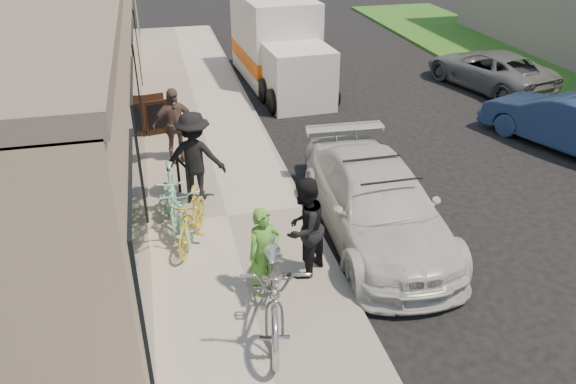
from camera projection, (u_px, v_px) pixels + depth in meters
ground at (382, 304)px, 8.79m from camera, size 120.00×120.00×0.00m
sidewalk at (227, 219)px, 10.90m from camera, size 3.00×34.00×0.15m
curb at (304, 210)px, 11.22m from camera, size 0.12×34.00×0.13m
storefront at (60, 58)px, 13.50m from camera, size 3.60×20.00×4.22m
bike_rack at (183, 176)px, 11.26m from camera, size 0.21×0.56×0.81m
sandwich_board at (156, 115)px, 14.22m from camera, size 0.70×0.70×0.97m
sedan_white at (377, 204)px, 10.17m from camera, size 2.18×4.89×1.43m
sedan_silver at (347, 175)px, 11.55m from camera, size 1.38×3.17×1.06m
moving_truck at (278, 47)px, 18.04m from camera, size 2.36×5.63×2.72m
far_car_blue at (565, 121)px, 13.82m from camera, size 2.82×4.31×1.34m
far_car_gray at (489, 69)px, 17.94m from camera, size 3.03×4.72×1.21m
tandem_bike at (275, 282)px, 7.95m from camera, size 1.36×2.69×1.35m
woman_rider at (264, 252)px, 8.49m from camera, size 0.62×0.50×1.47m
man_standing at (304, 228)px, 8.87m from camera, size 1.05×1.04×1.71m
cruiser_bike_a at (172, 197)px, 10.40m from camera, size 0.59×1.85×1.10m
cruiser_bike_b at (176, 206)px, 10.16m from camera, size 0.98×2.05×1.03m
cruiser_bike_c at (192, 219)px, 9.82m from camera, size 1.01×1.69×0.98m
bystander_a at (195, 157)px, 11.02m from camera, size 1.35×1.00×1.86m
bystander_b at (174, 125)px, 12.64m from camera, size 1.10×0.70×1.74m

